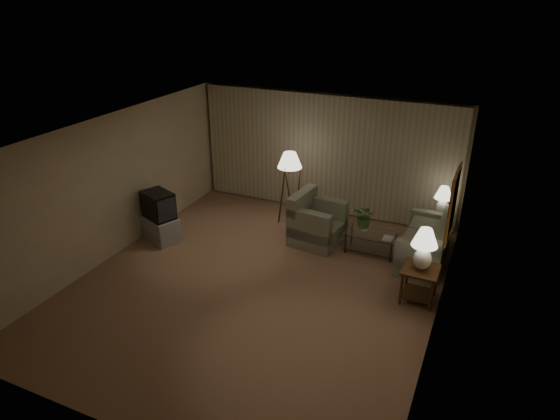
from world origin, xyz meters
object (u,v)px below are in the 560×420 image
Objects in this scene: crt_tv at (158,205)px; floor_lamp at (290,187)px; table_lamp_far at (443,198)px; vase at (364,229)px; side_table_near at (420,278)px; tv_cabinet at (161,228)px; sofa at (424,244)px; table_lamp_near at (424,246)px; coffee_table at (371,240)px; ottoman at (302,219)px; side_table_far at (439,224)px; armchair at (318,224)px.

crt_tv is 0.47× the size of floor_lamp.
vase is at bearing -142.09° from table_lamp_far.
side_table_near is 5.20m from tv_cabinet.
sofa is 1.52m from table_lamp_near.
side_table_near is at bearing 6.94° from sofa.
crt_tv is 2.77m from floor_lamp.
coffee_table is 1.12× the size of tv_cabinet.
floor_lamp is at bearing 149.26° from table_lamp_near.
coffee_table is 1.88× the size of ottoman.
coffee_table is 2.15m from floor_lamp.
crt_tv is at bearing -74.70° from sofa.
ottoman is at bearing 161.50° from vase.
table_lamp_far is 2.93m from ottoman.
vase is (3.91, 1.23, -0.29)m from crt_tv.
table_lamp_far is (-0.00, 2.25, 0.54)m from side_table_near.
crt_tv is at bearing 0.00° from tv_cabinet.
table_lamp_far is 1.11× the size of ottoman.
floor_lamp is 11.46× the size of vase.
floor_lamp is at bearing 161.71° from vase.
side_table_far is 1.09× the size of ottoman.
side_table_far is 0.79× the size of crt_tv.
side_table_far is 4.29× the size of vase.
crt_tv is (-5.20, 0.02, -0.26)m from table_lamp_near.
side_table_near is at bearing 22.19° from tv_cabinet.
crt_tv is (-4.06, -1.23, 0.50)m from coffee_table.
armchair is 3.22m from crt_tv.
side_table_far is at bearing -59.24° from armchair.
armchair is 2.63m from table_lamp_near.
sofa is 1.74× the size of tv_cabinet.
sofa is 1.10m from table_lamp_far.
table_lamp_near is 2.25m from table_lamp_far.
table_lamp_near reaches higher than armchair.
side_table_far is at bearing 37.91° from vase.
armchair is 2.55m from side_table_near.
armchair is 3.20m from tv_cabinet.
tv_cabinet is (-5.20, -2.23, -0.15)m from side_table_far.
armchair is 2.46m from side_table_far.
table_lamp_near reaches higher than vase.
table_lamp_near is at bearing -32.18° from ottoman.
tv_cabinet is 0.58× the size of floor_lamp.
ottoman is (-0.54, 0.52, -0.23)m from armchair.
sofa is at bearing 96.34° from side_table_near.
tv_cabinet is 0.52m from crt_tv.
floor_lamp reaches higher than ottoman.
sofa is 5.22m from tv_cabinet.
side_table_near reaches higher than vase.
sofa is at bearing -99.44° from side_table_far.
coffee_table is (-1.14, 1.25, -0.75)m from table_lamp_near.
side_table_near is at bearing -44.17° from vase.
floor_lamp is (-2.97, 0.51, 0.49)m from sofa.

